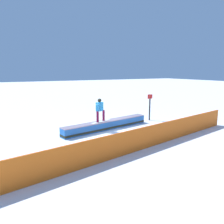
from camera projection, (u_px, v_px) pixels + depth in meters
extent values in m
plane|color=white|center=(107.00, 129.00, 13.74)|extent=(120.00, 120.00, 0.00)
cube|color=blue|center=(107.00, 125.00, 13.69)|extent=(5.97, 1.65, 0.50)
cube|color=black|center=(107.00, 127.00, 13.71)|extent=(5.98, 1.66, 0.12)
cube|color=gray|center=(107.00, 121.00, 13.64)|extent=(5.98, 1.71, 0.04)
cube|color=silver|center=(101.00, 121.00, 13.34)|extent=(1.46, 0.81, 0.01)
cylinder|color=maroon|center=(98.00, 117.00, 13.07)|extent=(0.18, 0.18, 0.64)
cylinder|color=maroon|center=(104.00, 115.00, 13.49)|extent=(0.18, 0.18, 0.64)
cube|color=#2893D9|center=(100.00, 107.00, 13.11)|extent=(0.46, 0.38, 0.51)
sphere|color=black|center=(99.00, 100.00, 13.04)|extent=(0.22, 0.22, 0.22)
cylinder|color=#2893D9|center=(100.00, 107.00, 12.86)|extent=(0.47, 0.27, 0.43)
cylinder|color=#2893D9|center=(99.00, 106.00, 13.28)|extent=(0.19, 0.15, 0.56)
cube|color=orange|center=(146.00, 137.00, 10.35)|extent=(13.42, 2.59, 1.02)
cylinder|color=#262628|center=(150.00, 109.00, 16.07)|extent=(0.10, 0.10, 1.55)
cube|color=red|center=(150.00, 97.00, 15.90)|extent=(0.40, 0.04, 0.30)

